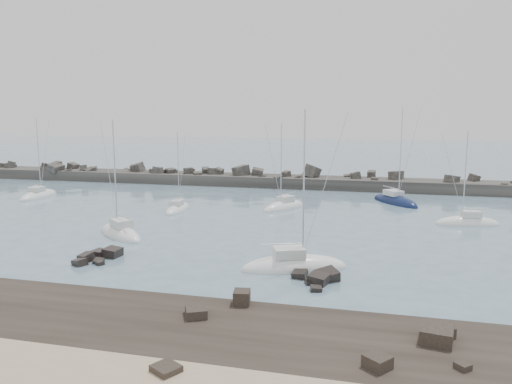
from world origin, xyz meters
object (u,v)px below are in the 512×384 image
at_px(sailboat_5, 284,207).
at_px(sailboat_3, 178,209).
at_px(sailboat_4, 120,234).
at_px(sailboat_7, 395,202).
at_px(sailboat_6, 294,267).
at_px(sailboat_8, 467,224).
at_px(sailboat_1, 39,196).

bearing_deg(sailboat_5, sailboat_3, -160.01).
bearing_deg(sailboat_4, sailboat_7, 43.10).
xyz_separation_m(sailboat_3, sailboat_7, (28.00, 12.47, 0.02)).
bearing_deg(sailboat_6, sailboat_8, 51.55).
bearing_deg(sailboat_6, sailboat_3, 132.36).
bearing_deg(sailboat_1, sailboat_7, 8.40).
relative_size(sailboat_3, sailboat_4, 0.84).
bearing_deg(sailboat_7, sailboat_5, -152.55).
bearing_deg(sailboat_8, sailboat_4, -158.45).
distance_m(sailboat_3, sailboat_8, 35.71).
bearing_deg(sailboat_4, sailboat_5, 54.02).
relative_size(sailboat_3, sailboat_7, 0.76).
relative_size(sailboat_4, sailboat_6, 0.93).
bearing_deg(sailboat_1, sailboat_5, 0.26).
bearing_deg(sailboat_7, sailboat_8, -58.10).
height_order(sailboat_3, sailboat_5, sailboat_5).
xyz_separation_m(sailboat_4, sailboat_7, (28.51, 26.68, -0.01)).
height_order(sailboat_4, sailboat_8, sailboat_4).
relative_size(sailboat_4, sailboat_7, 0.90).
bearing_deg(sailboat_3, sailboat_7, 24.01).
relative_size(sailboat_1, sailboat_6, 0.92).
xyz_separation_m(sailboat_1, sailboat_4, (24.25, -18.89, 0.02)).
xyz_separation_m(sailboat_3, sailboat_8, (35.71, 0.09, 0.02)).
distance_m(sailboat_3, sailboat_4, 14.22).
height_order(sailboat_3, sailboat_6, sailboat_6).
distance_m(sailboat_1, sailboat_6, 50.72).
relative_size(sailboat_6, sailboat_8, 1.21).
xyz_separation_m(sailboat_3, sailboat_6, (19.05, -20.89, 0.02)).
bearing_deg(sailboat_1, sailboat_4, -37.92).
bearing_deg(sailboat_3, sailboat_5, 19.99).
xyz_separation_m(sailboat_1, sailboat_5, (38.09, 0.17, 0.00)).
distance_m(sailboat_1, sailboat_7, 53.33).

